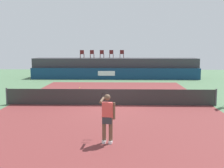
# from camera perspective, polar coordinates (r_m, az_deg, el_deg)

# --- Properties ---
(ground_plane) EXTENTS (48.00, 48.00, 0.00)m
(ground_plane) POSITION_cam_1_polar(r_m,az_deg,el_deg) (19.97, -0.04, -2.48)
(ground_plane) COLOR #4C704C
(court_inner) EXTENTS (12.00, 22.00, 0.00)m
(court_inner) POSITION_cam_1_polar(r_m,az_deg,el_deg) (17.02, -0.36, -4.20)
(court_inner) COLOR maroon
(court_inner) RESTS_ON ground
(sponsor_wall) EXTENTS (18.00, 0.22, 1.20)m
(sponsor_wall) POSITION_cam_1_polar(r_m,az_deg,el_deg) (30.30, 0.58, 2.04)
(sponsor_wall) COLOR navy
(sponsor_wall) RESTS_ON ground
(spectator_platform) EXTENTS (18.00, 2.80, 2.20)m
(spectator_platform) POSITION_cam_1_polar(r_m,az_deg,el_deg) (32.06, 0.66, 3.22)
(spectator_platform) COLOR #38383D
(spectator_platform) RESTS_ON ground
(spectator_chair_far_left) EXTENTS (0.45, 0.45, 0.89)m
(spectator_chair_far_left) POSITION_cam_1_polar(r_m,az_deg,el_deg) (31.91, -5.98, 6.03)
(spectator_chair_far_left) COLOR #561919
(spectator_chair_far_left) RESTS_ON spectator_platform
(spectator_chair_left) EXTENTS (0.45, 0.45, 0.89)m
(spectator_chair_left) POSITION_cam_1_polar(r_m,az_deg,el_deg) (32.19, -3.99, 6.07)
(spectator_chair_left) COLOR #561919
(spectator_chair_left) RESTS_ON spectator_platform
(spectator_chair_center) EXTENTS (0.45, 0.45, 0.89)m
(spectator_chair_center) POSITION_cam_1_polar(r_m,az_deg,el_deg) (31.96, -2.02, 6.07)
(spectator_chair_center) COLOR #561919
(spectator_chair_center) RESTS_ON spectator_platform
(spectator_chair_right) EXTENTS (0.45, 0.45, 0.89)m
(spectator_chair_right) POSITION_cam_1_polar(r_m,az_deg,el_deg) (32.17, -0.12, 6.08)
(spectator_chair_right) COLOR #561919
(spectator_chair_right) RESTS_ON spectator_platform
(spectator_chair_far_right) EXTENTS (0.46, 0.46, 0.89)m
(spectator_chair_far_right) POSITION_cam_1_polar(r_m,az_deg,el_deg) (32.09, 1.98, 6.07)
(spectator_chair_far_right) COLOR #561919
(spectator_chair_far_right) RESTS_ON spectator_platform
(tennis_net) EXTENTS (12.40, 0.02, 0.95)m
(tennis_net) POSITION_cam_1_polar(r_m,az_deg,el_deg) (16.94, -0.37, -2.63)
(tennis_net) COLOR #2D2D2D
(tennis_net) RESTS_ON ground
(net_post_near) EXTENTS (0.10, 0.10, 1.00)m
(net_post_near) POSITION_cam_1_polar(r_m,az_deg,el_deg) (18.24, -20.23, -2.28)
(net_post_near) COLOR #4C4C51
(net_post_near) RESTS_ON ground
(net_post_far) EXTENTS (0.10, 0.10, 1.00)m
(net_post_far) POSITION_cam_1_polar(r_m,az_deg,el_deg) (17.81, 20.01, -2.50)
(net_post_far) COLOR #4C4C51
(net_post_far) RESTS_ON ground
(tennis_player) EXTENTS (0.60, 1.18, 1.77)m
(tennis_player) POSITION_cam_1_polar(r_m,az_deg,el_deg) (10.24, -0.94, -6.51)
(tennis_player) COLOR white
(tennis_player) RESTS_ON court_inner
(tennis_ball) EXTENTS (0.07, 0.07, 0.07)m
(tennis_ball) POSITION_cam_1_polar(r_m,az_deg,el_deg) (24.05, -6.48, -0.75)
(tennis_ball) COLOR #D8EA33
(tennis_ball) RESTS_ON court_inner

